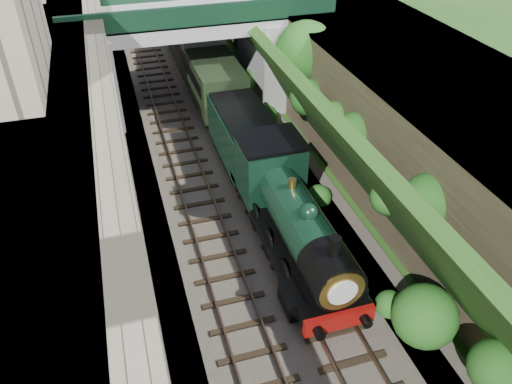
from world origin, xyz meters
name	(u,v)px	position (x,y,z in m)	size (l,w,h in m)	color
trackbed	(207,129)	(0.00, 20.00, 0.10)	(10.00, 90.00, 0.20)	#473F38
retaining_wall	(106,89)	(-5.50, 20.00, 3.50)	(1.00, 90.00, 7.00)	#756B56
street_plateau_left	(39,97)	(-9.00, 20.00, 3.50)	(6.00, 90.00, 7.00)	#262628
street_plateau_right	(352,66)	(9.50, 20.00, 3.12)	(8.00, 90.00, 6.25)	#262628
embankment_slope	(304,106)	(4.92, 16.49, 2.64)	(4.68, 90.00, 6.36)	#1E4714
track_left	(174,132)	(-2.00, 20.00, 0.25)	(2.50, 90.00, 0.20)	black
track_right	(225,125)	(1.20, 20.00, 0.25)	(2.50, 90.00, 0.20)	black
road_bridge	(204,44)	(0.94, 24.00, 4.08)	(16.00, 6.40, 7.25)	gray
tree	(306,54)	(5.91, 18.94, 4.65)	(3.60, 3.80, 6.60)	black
locomotive	(292,217)	(1.20, 8.21, 1.89)	(3.10, 10.22, 3.83)	black
tender	(244,139)	(1.20, 15.57, 1.62)	(2.70, 6.00, 3.05)	black
coach_front	(197,52)	(1.20, 28.17, 2.05)	(2.90, 18.00, 3.70)	black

